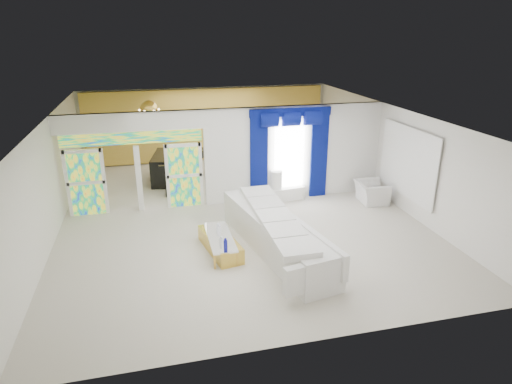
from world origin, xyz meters
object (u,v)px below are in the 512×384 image
object	(u,v)px
armchair	(371,192)
grand_piano	(175,167)
coffee_table	(220,244)
console_table	(285,194)
white_sofa	(276,235)

from	to	relation	value
armchair	grand_piano	bearing A→B (deg)	62.64
armchair	grand_piano	xyz separation A→B (m)	(-5.92, 3.66, 0.16)
coffee_table	grand_piano	world-z (taller)	grand_piano
coffee_table	console_table	world-z (taller)	console_table
white_sofa	console_table	world-z (taller)	white_sofa
white_sofa	coffee_table	xyz separation A→B (m)	(-1.35, 0.30, -0.24)
coffee_table	console_table	distance (m)	3.99
white_sofa	grand_piano	xyz separation A→B (m)	(-2.03, 6.11, 0.05)
white_sofa	armchair	distance (m)	4.60
white_sofa	coffee_table	size ratio (longest dim) A/B	2.59
coffee_table	console_table	bearing A→B (deg)	48.82
white_sofa	console_table	distance (m)	3.55
console_table	armchair	world-z (taller)	armchair
coffee_table	grand_piano	size ratio (longest dim) A/B	0.91
white_sofa	armchair	world-z (taller)	white_sofa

